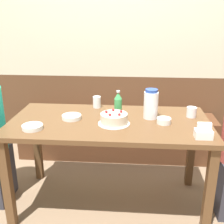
{
  "coord_description": "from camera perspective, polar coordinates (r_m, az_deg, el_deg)",
  "views": [
    {
      "loc": [
        0.17,
        -1.96,
        1.49
      ],
      "look_at": [
        0.02,
        0.05,
        0.78
      ],
      "focal_mm": 45.0,
      "sensor_mm": 36.0,
      "label": 1
    }
  ],
  "objects": [
    {
      "name": "ground_plane",
      "position": [
        2.47,
        -0.48,
        -17.77
      ],
      "size": [
        12.0,
        12.0,
        0.0
      ],
      "primitive_type": "plane",
      "color": "#846B51"
    },
    {
      "name": "dining_table",
      "position": [
        2.14,
        -0.52,
        -4.03
      ],
      "size": [
        1.5,
        0.74,
        0.73
      ],
      "color": "brown",
      "rests_on": "ground_plane"
    },
    {
      "name": "bowl_rice_small",
      "position": [
        2.03,
        -15.85,
        -2.93
      ],
      "size": [
        0.14,
        0.14,
        0.03
      ],
      "color": "white",
      "rests_on": "dining_table"
    },
    {
      "name": "birthday_cake",
      "position": [
        2.03,
        0.4,
        -1.4
      ],
      "size": [
        0.23,
        0.23,
        0.1
      ],
      "color": "white",
      "rests_on": "dining_table"
    },
    {
      "name": "glass_water_tall",
      "position": [
        2.39,
        -3.09,
        2.04
      ],
      "size": [
        0.07,
        0.07,
        0.1
      ],
      "color": "silver",
      "rests_on": "dining_table"
    },
    {
      "name": "napkin_holder",
      "position": [
        1.9,
        18.11,
        -3.98
      ],
      "size": [
        0.11,
        0.08,
        0.11
      ],
      "color": "white",
      "rests_on": "dining_table"
    },
    {
      "name": "bowl_soup_white",
      "position": [
        2.16,
        -8.2,
        -1.0
      ],
      "size": [
        0.15,
        0.15,
        0.03
      ],
      "color": "white",
      "rests_on": "dining_table"
    },
    {
      "name": "back_wall",
      "position": [
        3.02,
        1.24,
        14.84
      ],
      "size": [
        4.8,
        0.04,
        2.5
      ],
      "color": "brown",
      "rests_on": "ground_plane"
    },
    {
      "name": "bench_seat",
      "position": [
        3.07,
        0.86,
        -4.9
      ],
      "size": [
        2.08,
        0.38,
        0.46
      ],
      "color": "#56331E",
      "rests_on": "ground_plane"
    },
    {
      "name": "soju_bottle",
      "position": [
        2.18,
        1.25,
        1.67
      ],
      "size": [
        0.06,
        0.06,
        0.2
      ],
      "color": "#388E4C",
      "rests_on": "dining_table"
    },
    {
      "name": "bowl_side_dish",
      "position": [
        2.08,
        10.5,
        -1.75
      ],
      "size": [
        0.1,
        0.1,
        0.04
      ],
      "color": "white",
      "rests_on": "dining_table"
    },
    {
      "name": "water_pitcher",
      "position": [
        2.14,
        7.91,
        1.6
      ],
      "size": [
        0.11,
        0.11,
        0.23
      ],
      "color": "white",
      "rests_on": "dining_table"
    },
    {
      "name": "glass_tumbler_short",
      "position": [
        2.25,
        15.85,
        -0.02
      ],
      "size": [
        0.08,
        0.08,
        0.08
      ],
      "color": "silver",
      "rests_on": "dining_table"
    }
  ]
}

